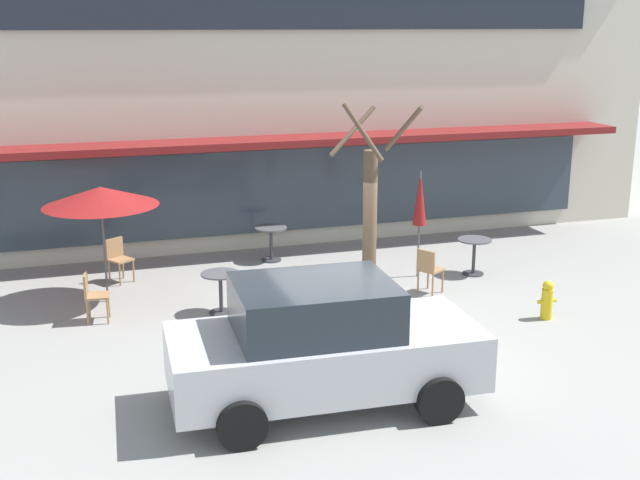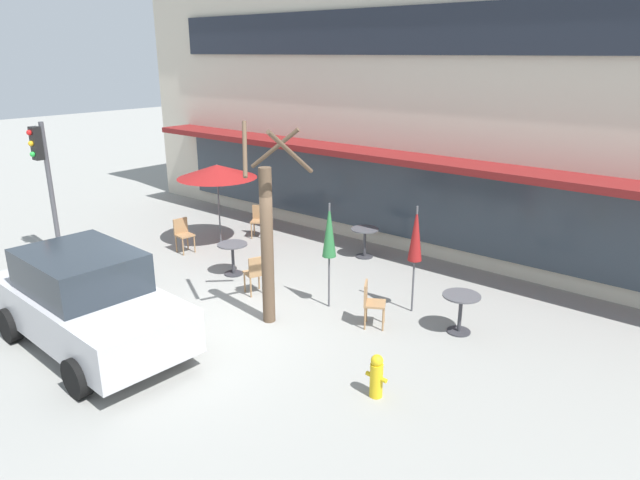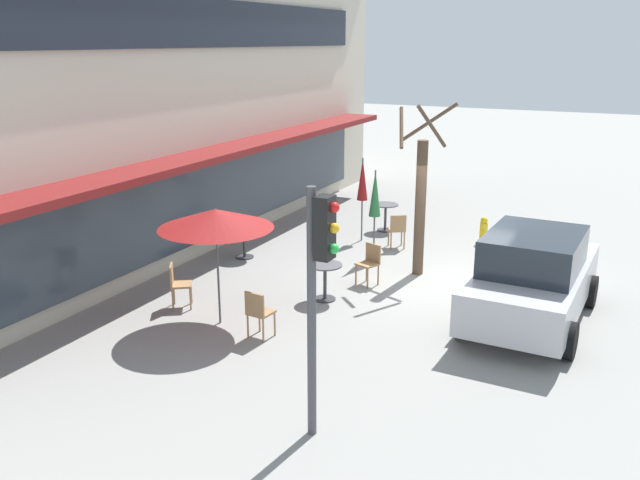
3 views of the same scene
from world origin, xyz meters
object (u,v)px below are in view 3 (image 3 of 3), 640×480
cafe_chair_0 (177,282)px  fire_hydrant (484,230)px  patio_umbrella_green_folded (363,180)px  cafe_table_near_wall (244,237)px  patio_umbrella_cream_folded (375,194)px  patio_umbrella_corner_open (216,219)px  cafe_chair_2 (397,228)px  parked_sedan (532,277)px  cafe_table_streetside (385,213)px  cafe_chair_3 (258,311)px  street_tree (420,199)px  cafe_chair_1 (370,261)px  traffic_light_pole (319,274)px  cafe_table_by_tree (325,276)px

cafe_chair_0 → fire_hydrant: (7.07, -4.44, -0.17)m
cafe_chair_0 → patio_umbrella_green_folded: bearing=-14.1°
cafe_table_near_wall → fire_hydrant: cafe_table_near_wall is taller
patio_umbrella_cream_folded → fire_hydrant: patio_umbrella_cream_folded is taller
cafe_chair_0 → patio_umbrella_corner_open: bearing=-103.9°
patio_umbrella_corner_open → cafe_chair_2: (5.94, -1.39, -1.50)m
patio_umbrella_green_folded → cafe_chair_2: 1.57m
cafe_chair_0 → patio_umbrella_cream_folded: bearing=-28.0°
patio_umbrella_green_folded → fire_hydrant: bearing=-68.6°
patio_umbrella_green_folded → parked_sedan: (-3.62, -4.90, -0.75)m
cafe_table_streetside → cafe_chair_3: 7.67m
cafe_chair_0 → street_tree: bearing=-42.1°
cafe_chair_1 → fire_hydrant: bearing=-20.1°
cafe_table_streetside → patio_umbrella_corner_open: bearing=175.8°
traffic_light_pole → cafe_chair_3: bearing=45.0°
cafe_chair_1 → fire_hydrant: size_ratio=1.26×
street_tree → fire_hydrant: 3.45m
street_tree → parked_sedan: bearing=-122.1°
patio_umbrella_cream_folded → parked_sedan: patio_umbrella_cream_folded is taller
cafe_chair_3 → parked_sedan: bearing=-55.6°
cafe_chair_3 → fire_hydrant: 7.97m
cafe_table_streetside → cafe_chair_0: bearing=166.4°
cafe_table_near_wall → cafe_table_streetside: size_ratio=1.00×
cafe_table_near_wall → patio_umbrella_cream_folded: size_ratio=0.35×
cafe_table_streetside → cafe_chair_2: cafe_chair_2 is taller
traffic_light_pole → fire_hydrant: traffic_light_pole is taller
patio_umbrella_corner_open → parked_sedan: bearing=-63.6°
parked_sedan → cafe_chair_1: bearing=80.2°
fire_hydrant → cafe_table_near_wall: bearing=127.3°
parked_sedan → street_tree: size_ratio=1.12×
cafe_chair_1 → cafe_chair_3: same height
cafe_chair_1 → cafe_chair_2: (2.76, 0.35, 0.00)m
fire_hydrant → cafe_chair_0: bearing=147.9°
patio_umbrella_cream_folded → fire_hydrant: bearing=-38.4°
patio_umbrella_corner_open → cafe_chair_0: 1.93m
parked_sedan → traffic_light_pole: traffic_light_pole is taller
cafe_table_streetside → street_tree: (-3.06, -1.92, 1.22)m
cafe_table_near_wall → cafe_table_streetside: 4.39m
cafe_table_near_wall → cafe_chair_2: cafe_chair_2 is taller
cafe_chair_0 → cafe_chair_2: (5.65, -2.57, 0.00)m
cafe_chair_0 → cafe_chair_2: bearing=-24.4°
patio_umbrella_green_folded → cafe_chair_3: patio_umbrella_green_folded is taller
cafe_chair_0 → cafe_chair_2: 6.21m
fire_hydrant → cafe_chair_2: bearing=127.1°
cafe_chair_0 → traffic_light_pole: 5.61m
cafe_table_by_tree → cafe_chair_0: bearing=123.7°
cafe_chair_2 → fire_hydrant: cafe_chair_2 is taller
patio_umbrella_cream_folded → parked_sedan: (-2.19, -4.00, -0.75)m
cafe_table_streetside → cafe_chair_0: cafe_chair_0 is taller
cafe_chair_3 → street_tree: bearing=-17.5°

